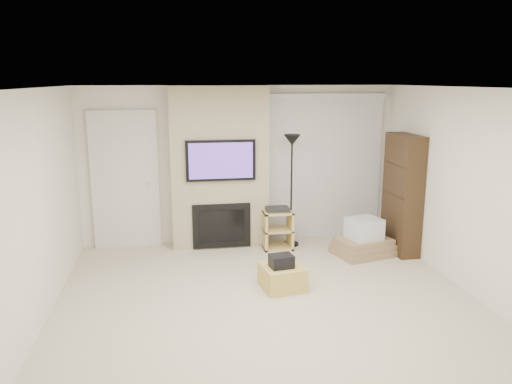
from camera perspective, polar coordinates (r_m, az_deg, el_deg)
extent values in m
cube|color=beige|center=(5.79, 2.01, -13.83)|extent=(5.00, 5.50, 0.00)
cube|color=white|center=(5.18, 2.23, 11.76)|extent=(5.00, 5.50, 0.00)
cube|color=white|center=(8.00, -1.83, 3.12)|extent=(5.00, 0.00, 2.50)
cube|color=white|center=(2.88, 13.55, -15.40)|extent=(5.00, 0.00, 2.50)
cube|color=white|center=(5.44, -24.67, -2.68)|extent=(0.00, 5.50, 2.50)
cube|color=white|center=(6.33, 24.88, -0.66)|extent=(0.00, 5.50, 2.50)
cube|color=silver|center=(6.05, 4.46, 11.85)|extent=(0.35, 0.18, 0.01)
cube|color=gold|center=(6.40, 3.02, -9.67)|extent=(0.57, 0.57, 0.30)
cube|color=black|center=(6.27, 2.92, -7.89)|extent=(0.31, 0.26, 0.16)
cube|color=tan|center=(7.77, -4.19, 2.80)|extent=(1.50, 0.40, 2.50)
cube|color=black|center=(7.52, -4.05, 3.62)|extent=(1.05, 0.06, 0.62)
cube|color=#472C84|center=(7.48, -4.02, 3.58)|extent=(0.96, 0.00, 0.54)
cube|color=black|center=(7.77, -3.94, -3.88)|extent=(0.90, 0.04, 0.70)
cube|color=black|center=(7.75, -3.93, -3.92)|extent=(0.70, 0.02, 0.50)
cube|color=silver|center=(7.96, -14.73, 1.34)|extent=(1.02, 0.08, 2.14)
cube|color=beige|center=(7.98, -14.70, 1.03)|extent=(0.90, 0.05, 2.05)
cylinder|color=silver|center=(7.91, -12.27, 0.88)|extent=(0.07, 0.06, 0.07)
cube|color=silver|center=(8.14, 8.17, 10.81)|extent=(1.98, 0.10, 0.08)
cube|color=silver|center=(8.27, 7.89, 2.58)|extent=(1.90, 0.03, 2.29)
cylinder|color=black|center=(8.05, 3.96, -5.92)|extent=(0.26, 0.26, 0.03)
cylinder|color=black|center=(7.83, 4.05, -0.17)|extent=(0.03, 0.03, 1.65)
cone|color=black|center=(7.69, 4.15, 5.95)|extent=(0.26, 0.26, 0.17)
cube|color=#DAB969|center=(7.77, 0.98, -4.39)|extent=(0.04, 0.38, 0.60)
cube|color=#DAB969|center=(7.85, 3.93, -4.23)|extent=(0.04, 0.38, 0.60)
cube|color=#DAB969|center=(7.89, 2.44, -6.29)|extent=(0.45, 0.38, 0.03)
cube|color=#DAB969|center=(7.80, 2.46, -4.31)|extent=(0.45, 0.38, 0.03)
cube|color=#DAB969|center=(7.72, 2.48, -2.29)|extent=(0.45, 0.38, 0.03)
cube|color=black|center=(7.71, 2.49, -1.97)|extent=(0.35, 0.25, 0.06)
cube|color=#9C7D57|center=(7.77, 12.13, -6.65)|extent=(0.97, 0.83, 0.09)
cube|color=#9C7D57|center=(7.74, 12.16, -6.05)|extent=(0.92, 0.78, 0.08)
cube|color=#9C7D57|center=(7.71, 12.19, -5.47)|extent=(0.87, 0.73, 0.08)
cube|color=silver|center=(7.65, 12.26, -4.08)|extent=(0.55, 0.51, 0.31)
cube|color=black|center=(7.83, 16.40, -0.22)|extent=(0.30, 0.80, 1.80)
cube|color=black|center=(7.93, 16.06, -3.40)|extent=(0.26, 0.72, 0.02)
cube|color=black|center=(7.82, 16.27, -0.23)|extent=(0.26, 0.72, 0.02)
cube|color=black|center=(7.74, 16.47, 3.02)|extent=(0.26, 0.72, 0.02)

